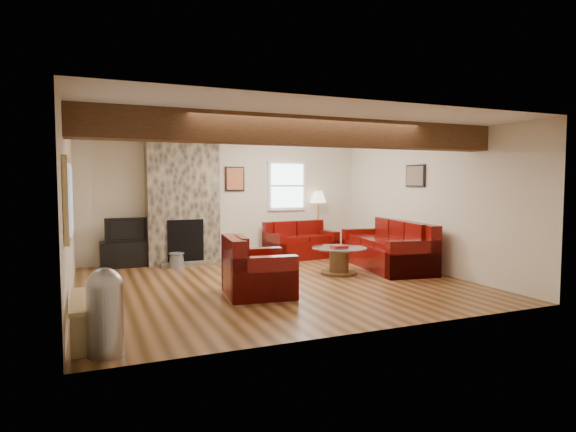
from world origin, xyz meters
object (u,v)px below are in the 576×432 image
at_px(loveseat, 301,240).
at_px(television, 126,229).
at_px(floor_lamp, 318,200).
at_px(coffee_table, 339,261).
at_px(sofa_three, 386,244).
at_px(tv_cabinet, 127,254).
at_px(armchair_red, 258,266).

distance_m(loveseat, television, 3.58).
bearing_deg(loveseat, television, 169.36).
xyz_separation_m(loveseat, floor_lamp, (0.57, 0.32, 0.83)).
distance_m(coffee_table, floor_lamp, 2.57).
relative_size(loveseat, television, 1.82).
relative_size(sofa_three, loveseat, 1.58).
bearing_deg(coffee_table, floor_lamp, 72.50).
xyz_separation_m(loveseat, tv_cabinet, (-3.55, 0.30, -0.14)).
relative_size(coffee_table, floor_lamp, 0.68).
bearing_deg(television, sofa_three, -23.98).
height_order(loveseat, tv_cabinet, loveseat).
bearing_deg(loveseat, sofa_three, -65.61).
bearing_deg(television, loveseat, -4.83).
xyz_separation_m(sofa_three, floor_lamp, (-0.43, 2.05, 0.77)).
bearing_deg(sofa_three, armchair_red, -60.17).
relative_size(armchair_red, television, 1.31).
bearing_deg(armchair_red, floor_lamp, -31.90).
distance_m(loveseat, floor_lamp, 1.06).
relative_size(armchair_red, floor_lamp, 0.73).
distance_m(loveseat, tv_cabinet, 3.57).
height_order(loveseat, floor_lamp, floor_lamp).
bearing_deg(floor_lamp, sofa_three, -78.07).
xyz_separation_m(tv_cabinet, floor_lamp, (4.12, 0.02, 0.97)).
bearing_deg(floor_lamp, tv_cabinet, -179.72).
height_order(armchair_red, tv_cabinet, armchair_red).
xyz_separation_m(sofa_three, loveseat, (-1.00, 1.73, -0.06)).
bearing_deg(tv_cabinet, loveseat, -4.83).
relative_size(loveseat, coffee_table, 1.50).
xyz_separation_m(armchair_red, television, (-1.57, 3.16, 0.30)).
distance_m(armchair_red, coffee_table, 2.06).
height_order(loveseat, armchair_red, armchair_red).
xyz_separation_m(sofa_three, tv_cabinet, (-4.56, 2.03, -0.20)).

